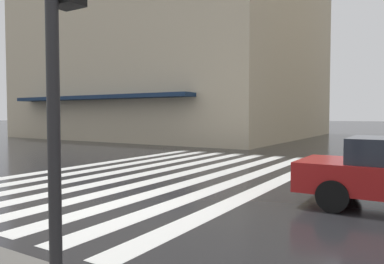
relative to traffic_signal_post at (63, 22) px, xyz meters
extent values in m
plane|color=black|center=(3.38, 2.97, -2.74)|extent=(220.00, 220.00, 0.00)
cube|color=silver|center=(7.38, 0.50, -2.73)|extent=(13.00, 0.50, 0.01)
cube|color=silver|center=(7.38, 1.50, -2.73)|extent=(13.00, 0.50, 0.01)
cube|color=silver|center=(7.38, 2.50, -2.73)|extent=(13.00, 0.50, 0.01)
cube|color=silver|center=(7.38, 3.50, -2.73)|extent=(13.00, 0.50, 0.01)
cube|color=silver|center=(7.38, 4.50, -2.73)|extent=(13.00, 0.50, 0.01)
cube|color=silver|center=(7.38, 5.50, -2.73)|extent=(13.00, 0.50, 0.01)
cube|color=silver|center=(7.38, 6.50, -2.73)|extent=(13.00, 0.50, 0.01)
cube|color=silver|center=(7.38, 7.50, -2.73)|extent=(13.00, 0.50, 0.01)
cube|color=beige|center=(25.77, 15.63, 5.14)|extent=(19.79, 21.50, 15.75)
cube|color=#192D4C|center=(15.28, 15.63, 0.26)|extent=(1.20, 15.05, 0.24)
cylinder|color=#232326|center=(-0.12, 0.00, -0.79)|extent=(0.12, 0.12, 3.59)
cylinder|color=black|center=(5.05, -1.47, -2.43)|extent=(0.20, 0.62, 0.62)
cylinder|color=black|center=(6.70, -1.47, -2.43)|extent=(0.20, 0.62, 0.62)
camera|label=1|loc=(-2.38, -2.90, -0.87)|focal=35.00mm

